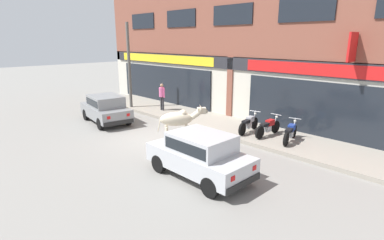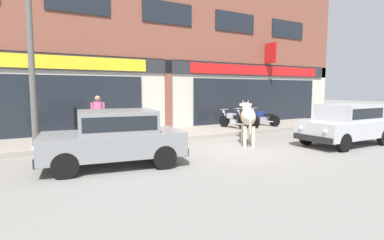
{
  "view_description": "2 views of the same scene",
  "coord_description": "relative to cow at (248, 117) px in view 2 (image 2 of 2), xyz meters",
  "views": [
    {
      "loc": [
        10.11,
        -7.71,
        4.27
      ],
      "look_at": [
        1.24,
        1.0,
        0.93
      ],
      "focal_mm": 28.0,
      "sensor_mm": 36.0,
      "label": 1
    },
    {
      "loc": [
        -6.12,
        -7.79,
        1.99
      ],
      "look_at": [
        -1.07,
        1.0,
        0.95
      ],
      "focal_mm": 28.0,
      "sensor_mm": 36.0,
      "label": 2
    }
  ],
  "objects": [
    {
      "name": "ground_plane",
      "position": [
        -0.96,
        -0.5,
        -1.01
      ],
      "size": [
        90.0,
        90.0,
        0.0
      ],
      "primitive_type": "plane",
      "color": "gray"
    },
    {
      "name": "sidewalk",
      "position": [
        -0.96,
        3.17,
        -0.92
      ],
      "size": [
        19.0,
        2.93,
        0.17
      ],
      "primitive_type": "cube",
      "color": "gray",
      "rests_on": "ground"
    },
    {
      "name": "shop_building",
      "position": [
        -0.95,
        4.89,
        3.37
      ],
      "size": [
        23.0,
        1.4,
        9.18
      ],
      "color": "brown",
      "rests_on": "ground"
    },
    {
      "name": "cow",
      "position": [
        0.0,
        0.0,
        0.0
      ],
      "size": [
        1.43,
        1.86,
        1.61
      ],
      "color": "beige",
      "rests_on": "ground"
    },
    {
      "name": "car_0",
      "position": [
        3.01,
        -1.83,
        -0.19
      ],
      "size": [
        3.63,
        1.64,
        1.46
      ],
      "color": "black",
      "rests_on": "ground"
    },
    {
      "name": "car_1",
      "position": [
        -5.0,
        -0.68,
        -0.19
      ],
      "size": [
        3.77,
        2.11,
        1.46
      ],
      "color": "black",
      "rests_on": "ground"
    },
    {
      "name": "motorcycle_0",
      "position": [
        1.58,
        2.87,
        -0.45
      ],
      "size": [
        0.55,
        1.8,
        0.88
      ],
      "color": "black",
      "rests_on": "sidewalk"
    },
    {
      "name": "motorcycle_1",
      "position": [
        2.5,
        3.02,
        -0.45
      ],
      "size": [
        0.52,
        1.81,
        0.88
      ],
      "color": "black",
      "rests_on": "sidewalk"
    },
    {
      "name": "motorcycle_2",
      "position": [
        3.58,
        2.98,
        -0.45
      ],
      "size": [
        0.66,
        1.78,
        0.88
      ],
      "color": "black",
      "rests_on": "sidewalk"
    },
    {
      "name": "pedestrian",
      "position": [
        -4.64,
        2.83,
        0.15
      ],
      "size": [
        0.5,
        0.32,
        1.6
      ],
      "color": "#2D2D33",
      "rests_on": "sidewalk"
    },
    {
      "name": "utility_pole",
      "position": [
        -6.73,
        2.0,
        1.72
      ],
      "size": [
        0.18,
        0.18,
        5.12
      ],
      "primitive_type": "cylinder",
      "color": "#595651",
      "rests_on": "sidewalk"
    }
  ]
}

